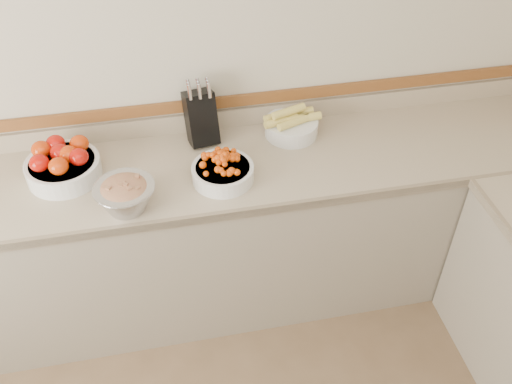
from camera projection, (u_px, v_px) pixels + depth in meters
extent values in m
plane|color=beige|center=(153.00, 61.00, 2.61)|extent=(4.00, 0.00, 4.00)
cube|color=tan|center=(168.00, 176.00, 2.65)|extent=(4.00, 0.65, 0.04)
cube|color=gray|center=(177.00, 243.00, 2.95)|extent=(4.00, 0.63, 0.86)
cube|color=#827057|center=(175.00, 223.00, 2.42)|extent=(4.00, 0.02, 0.04)
cube|color=tan|center=(162.00, 126.00, 2.84)|extent=(4.00, 0.02, 0.10)
cube|color=brown|center=(159.00, 109.00, 2.77)|extent=(4.00, 0.02, 0.06)
cube|color=black|center=(201.00, 118.00, 2.75)|extent=(0.17, 0.19, 0.28)
cylinder|color=silver|center=(190.00, 93.00, 2.61)|extent=(0.02, 0.04, 0.07)
cylinder|color=silver|center=(199.00, 92.00, 2.62)|extent=(0.02, 0.04, 0.07)
cylinder|color=silver|center=(209.00, 91.00, 2.62)|extent=(0.02, 0.04, 0.07)
cylinder|color=silver|center=(189.00, 89.00, 2.63)|extent=(0.02, 0.04, 0.07)
cylinder|color=silver|center=(199.00, 88.00, 2.64)|extent=(0.02, 0.04, 0.07)
cylinder|color=silver|center=(208.00, 87.00, 2.64)|extent=(0.02, 0.04, 0.07)
cylinder|color=silver|center=(188.00, 86.00, 2.65)|extent=(0.02, 0.04, 0.07)
cylinder|color=silver|center=(198.00, 85.00, 2.66)|extent=(0.02, 0.04, 0.07)
cylinder|color=silver|center=(208.00, 84.00, 2.66)|extent=(0.02, 0.04, 0.07)
cylinder|color=white|center=(64.00, 169.00, 2.59)|extent=(0.33, 0.33, 0.09)
torus|color=white|center=(62.00, 162.00, 2.56)|extent=(0.34, 0.34, 0.01)
cylinder|color=white|center=(62.00, 162.00, 2.56)|extent=(0.29, 0.29, 0.01)
ellipsoid|color=#BB0F07|center=(39.00, 163.00, 2.49)|extent=(0.09, 0.09, 0.08)
ellipsoid|color=red|center=(58.00, 166.00, 2.47)|extent=(0.09, 0.09, 0.08)
ellipsoid|color=#BB0F07|center=(79.00, 157.00, 2.52)|extent=(0.09, 0.09, 0.08)
ellipsoid|color=red|center=(41.00, 149.00, 2.56)|extent=(0.09, 0.09, 0.08)
ellipsoid|color=#BB0F07|center=(60.00, 152.00, 2.55)|extent=(0.09, 0.09, 0.08)
ellipsoid|color=red|center=(79.00, 144.00, 2.59)|extent=(0.09, 0.09, 0.08)
ellipsoid|color=#BB0F07|center=(56.00, 143.00, 2.60)|extent=(0.09, 0.09, 0.08)
ellipsoid|color=red|center=(69.00, 154.00, 2.53)|extent=(0.09, 0.09, 0.08)
cylinder|color=white|center=(223.00, 173.00, 2.58)|extent=(0.28, 0.28, 0.07)
torus|color=white|center=(223.00, 168.00, 2.56)|extent=(0.28, 0.28, 0.01)
cylinder|color=white|center=(223.00, 168.00, 2.56)|extent=(0.25, 0.25, 0.01)
sphere|color=#D44407|center=(222.00, 156.00, 2.51)|extent=(0.03, 0.03, 0.03)
sphere|color=#D44407|center=(234.00, 153.00, 2.58)|extent=(0.03, 0.03, 0.03)
sphere|color=#D44407|center=(237.00, 153.00, 2.60)|extent=(0.03, 0.03, 0.03)
sphere|color=#D44407|center=(232.00, 158.00, 2.53)|extent=(0.03, 0.03, 0.03)
sphere|color=#D44407|center=(234.00, 151.00, 2.61)|extent=(0.03, 0.03, 0.03)
sphere|color=#D44407|center=(219.00, 153.00, 2.53)|extent=(0.03, 0.03, 0.03)
sphere|color=#D44407|center=(226.00, 153.00, 2.58)|extent=(0.03, 0.03, 0.03)
sphere|color=#D44407|center=(209.00, 161.00, 2.52)|extent=(0.03, 0.03, 0.03)
sphere|color=#D44407|center=(226.00, 150.00, 2.61)|extent=(0.03, 0.03, 0.03)
sphere|color=#D44407|center=(205.00, 171.00, 2.50)|extent=(0.03, 0.03, 0.03)
sphere|color=#D44407|center=(231.00, 156.00, 2.55)|extent=(0.03, 0.03, 0.03)
sphere|color=#D44407|center=(227.00, 161.00, 2.50)|extent=(0.03, 0.03, 0.03)
sphere|color=#D44407|center=(205.00, 158.00, 2.56)|extent=(0.03, 0.03, 0.03)
sphere|color=#D44407|center=(206.00, 163.00, 2.52)|extent=(0.03, 0.03, 0.03)
sphere|color=#D44407|center=(224.00, 155.00, 2.55)|extent=(0.03, 0.03, 0.03)
sphere|color=#D44407|center=(233.00, 151.00, 2.60)|extent=(0.03, 0.03, 0.03)
sphere|color=#D44407|center=(206.00, 174.00, 2.49)|extent=(0.03, 0.03, 0.03)
sphere|color=#D44407|center=(233.00, 157.00, 2.56)|extent=(0.03, 0.03, 0.03)
sphere|color=#D44407|center=(218.00, 160.00, 2.52)|extent=(0.03, 0.03, 0.03)
sphere|color=#D44407|center=(222.00, 154.00, 2.53)|extent=(0.03, 0.03, 0.03)
sphere|color=#D44407|center=(222.00, 159.00, 2.51)|extent=(0.03, 0.03, 0.03)
sphere|color=#D44407|center=(230.00, 155.00, 2.54)|extent=(0.03, 0.03, 0.03)
sphere|color=#D44407|center=(231.00, 163.00, 2.51)|extent=(0.03, 0.03, 0.03)
sphere|color=#D44407|center=(238.00, 167.00, 2.51)|extent=(0.03, 0.03, 0.03)
sphere|color=#D44407|center=(224.00, 160.00, 2.51)|extent=(0.03, 0.03, 0.03)
sphere|color=#D44407|center=(223.00, 157.00, 2.51)|extent=(0.03, 0.03, 0.03)
sphere|color=#D44407|center=(224.00, 154.00, 2.53)|extent=(0.03, 0.03, 0.03)
sphere|color=#D44407|center=(214.00, 157.00, 2.55)|extent=(0.03, 0.03, 0.03)
sphere|color=#D44407|center=(223.00, 151.00, 2.60)|extent=(0.03, 0.03, 0.03)
sphere|color=#D44407|center=(215.00, 151.00, 2.59)|extent=(0.03, 0.03, 0.03)
sphere|color=#D44407|center=(242.00, 171.00, 2.50)|extent=(0.03, 0.03, 0.03)
sphere|color=#D44407|center=(226.00, 151.00, 2.57)|extent=(0.03, 0.03, 0.03)
sphere|color=#D44407|center=(222.00, 153.00, 2.55)|extent=(0.03, 0.03, 0.03)
sphere|color=#D44407|center=(220.00, 151.00, 2.59)|extent=(0.03, 0.03, 0.03)
sphere|color=#D44407|center=(221.00, 150.00, 2.61)|extent=(0.03, 0.03, 0.03)
sphere|color=#D44407|center=(221.00, 156.00, 2.53)|extent=(0.03, 0.03, 0.03)
sphere|color=#D44407|center=(237.00, 172.00, 2.49)|extent=(0.03, 0.03, 0.03)
sphere|color=#D44407|center=(206.00, 166.00, 2.51)|extent=(0.03, 0.03, 0.03)
sphere|color=#D44407|center=(226.00, 159.00, 2.53)|extent=(0.03, 0.03, 0.03)
sphere|color=#D44407|center=(216.00, 165.00, 2.50)|extent=(0.03, 0.03, 0.03)
sphere|color=#D44407|center=(219.00, 153.00, 2.56)|extent=(0.03, 0.03, 0.03)
sphere|color=#D44407|center=(208.00, 153.00, 2.60)|extent=(0.03, 0.03, 0.03)
cylinder|color=white|center=(291.00, 127.00, 2.84)|extent=(0.26, 0.26, 0.08)
torus|color=white|center=(292.00, 122.00, 2.82)|extent=(0.27, 0.27, 0.01)
cylinder|color=#E1C95D|center=(281.00, 121.00, 2.78)|extent=(0.18, 0.08, 0.04)
cylinder|color=#E1C95D|center=(294.00, 122.00, 2.78)|extent=(0.18, 0.10, 0.04)
cylinder|color=#E1C95D|center=(304.00, 118.00, 2.80)|extent=(0.18, 0.05, 0.04)
cylinder|color=#E1C95D|center=(281.00, 115.00, 2.82)|extent=(0.18, 0.09, 0.04)
cylinder|color=#E1C95D|center=(296.00, 112.00, 2.84)|extent=(0.18, 0.04, 0.04)
cylinder|color=#E1C95D|center=(289.00, 111.00, 2.78)|extent=(0.18, 0.09, 0.04)
cylinder|color=#B2B2BA|center=(126.00, 197.00, 2.42)|extent=(0.26, 0.26, 0.12)
torus|color=#B2B2BA|center=(124.00, 188.00, 2.38)|extent=(0.26, 0.26, 0.01)
ellipsoid|color=#AF1435|center=(124.00, 189.00, 2.39)|extent=(0.21, 0.21, 0.07)
cube|color=#AF1435|center=(105.00, 188.00, 2.37)|extent=(0.02, 0.02, 0.02)
cube|color=#8BB457|center=(123.00, 183.00, 2.37)|extent=(0.02, 0.02, 0.02)
cube|color=#AF1435|center=(115.00, 185.00, 2.38)|extent=(0.02, 0.02, 0.02)
cube|color=#8BB457|center=(138.00, 189.00, 2.36)|extent=(0.02, 0.02, 0.02)
cube|color=#AF1435|center=(123.00, 186.00, 2.38)|extent=(0.02, 0.02, 0.02)
cube|color=#8BB457|center=(121.00, 184.00, 2.37)|extent=(0.02, 0.02, 0.02)
cube|color=#AF1435|center=(123.00, 184.00, 2.38)|extent=(0.02, 0.02, 0.02)
cube|color=#8BB457|center=(137.00, 176.00, 2.40)|extent=(0.02, 0.02, 0.02)
cube|color=#AF1435|center=(109.00, 189.00, 2.35)|extent=(0.02, 0.02, 0.02)
cube|color=#8BB457|center=(127.00, 177.00, 2.42)|extent=(0.02, 0.02, 0.02)
cube|color=#AF1435|center=(120.00, 183.00, 2.37)|extent=(0.02, 0.02, 0.02)
cube|color=#8BB457|center=(126.00, 185.00, 2.36)|extent=(0.02, 0.02, 0.02)
cube|color=#AF1435|center=(130.00, 189.00, 2.34)|extent=(0.02, 0.02, 0.02)
cube|color=#8BB457|center=(121.00, 186.00, 2.36)|extent=(0.02, 0.02, 0.02)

